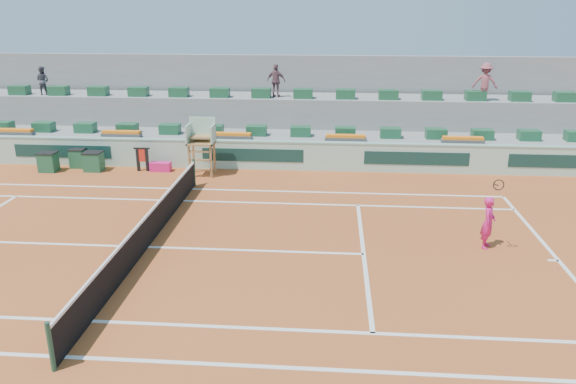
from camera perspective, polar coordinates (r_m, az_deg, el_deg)
name	(u,v)px	position (r m, az deg, el deg)	size (l,w,h in m)	color
ground	(148,247)	(17.33, -14.03, -5.46)	(90.00, 90.00, 0.00)	#A2491F
seating_tier_lower	(218,143)	(26.96, -7.16, 5.01)	(36.00, 4.00, 1.20)	gray
seating_tier_upper	(223,121)	(28.34, -6.58, 7.16)	(36.00, 2.40, 2.60)	gray
stadium_back_wall	(229,98)	(29.72, -6.06, 9.48)	(36.00, 0.40, 4.40)	gray
player_bag	(161,167)	(24.84, -12.81, 2.53)	(0.88, 0.39, 0.39)	#E11D76
spectator_left	(43,81)	(30.45, -23.67, 10.33)	(0.67, 0.52, 1.37)	#464652
spectator_mid	(276,81)	(27.23, -1.21, 11.24)	(0.91, 0.38, 1.55)	#6C4851
spectator_right	(485,82)	(27.66, 19.38, 10.50)	(1.11, 0.64, 1.72)	#944A54
court_lines	(148,247)	(17.33, -14.03, -5.44)	(23.89, 11.09, 0.01)	white
tennis_net	(147,231)	(17.13, -14.17, -3.85)	(0.10, 11.97, 1.10)	black
advertising_hoarding	(208,154)	(24.86, -8.10, 3.87)	(36.00, 0.34, 1.26)	#A5D0B8
umpire_chair	(202,139)	(23.70, -8.77, 5.37)	(1.10, 0.90, 2.40)	olive
seat_row_lower	(213,130)	(25.92, -7.62, 6.30)	(32.90, 0.60, 0.44)	#1B5231
seat_row_upper	(220,92)	(27.49, -6.93, 10.01)	(32.90, 0.60, 0.44)	#1B5231
flower_planters	(176,135)	(25.54, -11.29, 5.71)	(26.80, 0.36, 0.28)	#4D4D4D
drink_cooler_a	(94,161)	(25.62, -19.14, 2.96)	(0.78, 0.68, 0.84)	#1B5133
drink_cooler_b	(78,158)	(26.39, -20.55, 3.25)	(0.66, 0.57, 0.84)	#1B5133
drink_cooler_c	(48,162)	(26.23, -23.18, 2.83)	(0.75, 0.65, 0.84)	#1B5133
towel_rack	(142,157)	(24.94, -14.59, 3.43)	(0.69, 0.11, 1.03)	black
tennis_player	(488,222)	(17.54, 19.69, -2.90)	(0.57, 0.90, 2.28)	#E11D76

